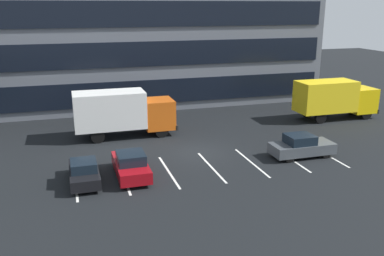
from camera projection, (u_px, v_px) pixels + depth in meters
ground_plane at (197, 152)px, 29.64m from camera, size 120.00×120.00×0.00m
office_building at (145, 15)px, 43.59m from camera, size 35.39×11.37×18.00m
lot_markings at (211, 167)px, 26.90m from camera, size 16.94×5.40×0.01m
box_truck_orange at (123, 111)px, 32.59m from camera, size 7.82×2.59×3.62m
box_truck_yellow_all at (335, 97)px, 37.77m from camera, size 7.58×2.51×3.51m
sedan_black at (84, 172)px, 24.34m from camera, size 1.64×3.92×1.40m
sedan_charcoal at (301, 146)px, 28.59m from camera, size 4.34×1.82×1.56m
sedan_maroon at (131, 165)px, 25.22m from camera, size 1.82×4.36×1.56m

